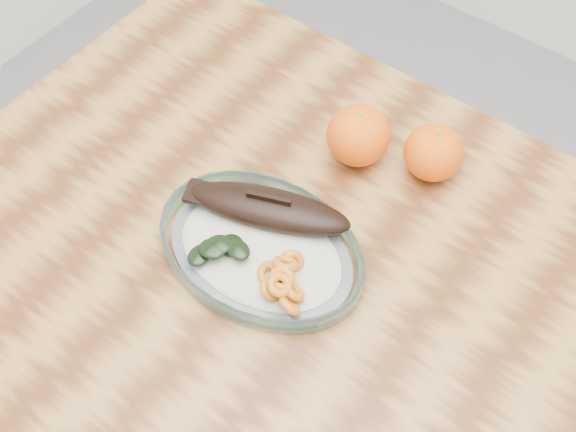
{
  "coord_description": "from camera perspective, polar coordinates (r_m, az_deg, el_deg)",
  "views": [
    {
      "loc": [
        0.21,
        -0.39,
        1.56
      ],
      "look_at": [
        -0.12,
        0.05,
        0.77
      ],
      "focal_mm": 45.0,
      "sensor_mm": 36.0,
      "label": 1
    }
  ],
  "objects": [
    {
      "name": "orange_right",
      "position": [
        1.03,
        11.42,
        4.93
      ],
      "size": [
        0.08,
        0.08,
        0.08
      ],
      "primitive_type": "sphere",
      "color": "#FE4905",
      "rests_on": "dining_table"
    },
    {
      "name": "orange_left",
      "position": [
        1.03,
        5.58,
        6.35
      ],
      "size": [
        0.09,
        0.09,
        0.09
      ],
      "primitive_type": "sphere",
      "color": "#FE4905",
      "rests_on": "dining_table"
    },
    {
      "name": "dining_table",
      "position": [
        1.01,
        3.59,
        -9.2
      ],
      "size": [
        1.2,
        0.8,
        0.75
      ],
      "color": "#593015",
      "rests_on": "ground"
    },
    {
      "name": "plated_meal",
      "position": [
        0.94,
        -2.16,
        -2.35
      ],
      "size": [
        0.55,
        0.55,
        0.08
      ],
      "rotation": [
        0.0,
        0.0,
        0.06
      ],
      "color": "white",
      "rests_on": "dining_table"
    }
  ]
}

